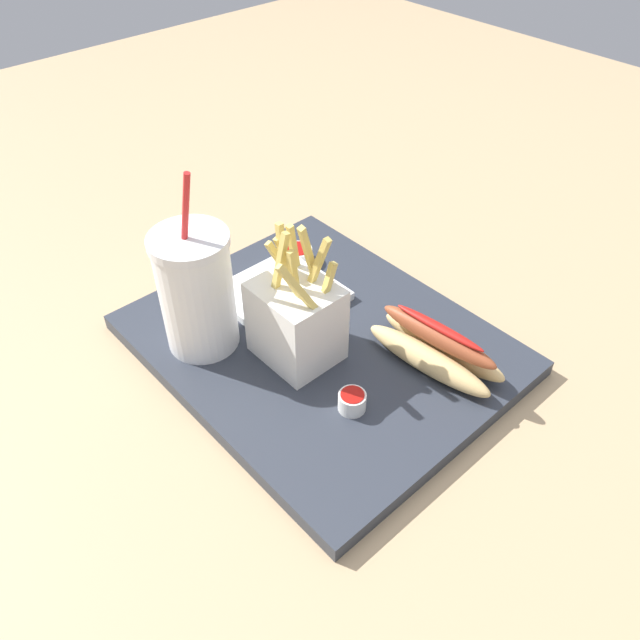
% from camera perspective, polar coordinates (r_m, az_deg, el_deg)
% --- Properties ---
extents(ground_plane, '(2.40, 2.40, 0.02)m').
position_cam_1_polar(ground_plane, '(0.79, 0.00, -3.25)').
color(ground_plane, tan).
extents(food_tray, '(0.43, 0.35, 0.02)m').
position_cam_1_polar(food_tray, '(0.78, 0.00, -2.20)').
color(food_tray, '#2D333D').
rests_on(food_tray, ground_plane).
extents(soda_cup, '(0.09, 0.09, 0.23)m').
position_cam_1_polar(soda_cup, '(0.73, -11.02, 2.54)').
color(soda_cup, white).
rests_on(soda_cup, food_tray).
extents(fries_basket, '(0.09, 0.08, 0.18)m').
position_cam_1_polar(fries_basket, '(0.72, -2.24, 0.16)').
color(fries_basket, white).
rests_on(fries_basket, food_tray).
extents(hot_dog_1, '(0.17, 0.08, 0.06)m').
position_cam_1_polar(hot_dog_1, '(0.74, 10.35, -2.53)').
color(hot_dog_1, '#DBB775').
rests_on(hot_dog_1, food_tray).
extents(ketchup_cup_1, '(0.04, 0.04, 0.02)m').
position_cam_1_polar(ketchup_cup_1, '(0.89, -1.99, 5.94)').
color(ketchup_cup_1, white).
rests_on(ketchup_cup_1, food_tray).
extents(ketchup_cup_2, '(0.03, 0.03, 0.02)m').
position_cam_1_polar(ketchup_cup_2, '(0.69, 2.90, -7.24)').
color(ketchup_cup_2, white).
rests_on(ketchup_cup_2, food_tray).
extents(napkin_stack, '(0.13, 0.14, 0.01)m').
position_cam_1_polar(napkin_stack, '(0.83, -3.56, 2.32)').
color(napkin_stack, white).
rests_on(napkin_stack, food_tray).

